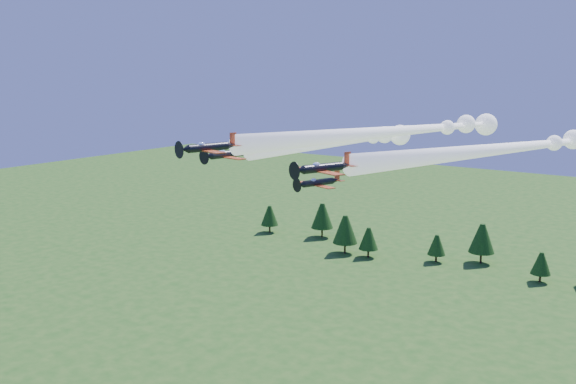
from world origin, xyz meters
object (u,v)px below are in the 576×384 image
Objects in this scene: plane_lead at (401,131)px; plane_right at (510,148)px; plane_slot at (318,183)px; plane_left at (347,140)px.

plane_lead reaches higher than plane_right.
plane_right is at bearing 63.31° from plane_slot.
plane_slot is at bearing -89.31° from plane_lead.
plane_lead is 1.29× the size of plane_left.
plane_right is 27.62m from plane_slot.
plane_left reaches higher than plane_slot.
plane_right reaches higher than plane_left.
plane_right reaches higher than plane_slot.
plane_right is (27.48, -2.41, 0.83)m from plane_left.
plane_left is 27.59m from plane_right.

